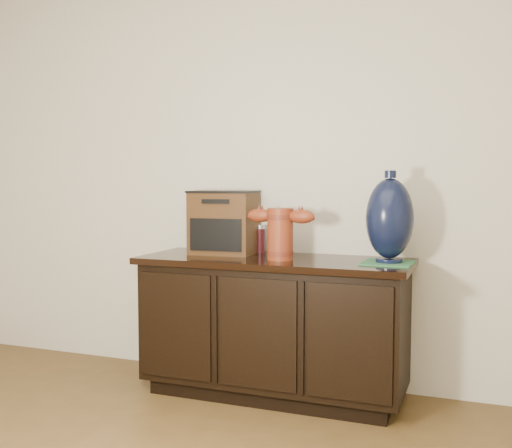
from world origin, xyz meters
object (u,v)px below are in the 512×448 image
at_px(sideboard, 274,325).
at_px(spray_can, 260,239).
at_px(lamp_base, 390,219).
at_px(tv_radio, 224,222).
at_px(terracotta_vessel, 280,231).

xyz_separation_m(sideboard, spray_can, (-0.16, 0.21, 0.45)).
relative_size(sideboard, lamp_base, 3.18).
xyz_separation_m(tv_radio, spray_can, (0.18, 0.12, -0.10)).
bearing_deg(spray_can, tv_radio, -144.86).
height_order(sideboard, spray_can, spray_can).
bearing_deg(terracotta_vessel, sideboard, 136.70).
bearing_deg(sideboard, lamp_base, -0.39).
distance_m(terracotta_vessel, lamp_base, 0.56).
xyz_separation_m(tv_radio, lamp_base, (0.95, -0.09, 0.05)).
bearing_deg(lamp_base, spray_can, 164.27).
bearing_deg(sideboard, tv_radio, 164.99).
xyz_separation_m(terracotta_vessel, spray_can, (-0.21, 0.27, -0.07)).
bearing_deg(lamp_base, tv_radio, 174.34).
height_order(lamp_base, spray_can, lamp_base).
xyz_separation_m(terracotta_vessel, tv_radio, (-0.39, 0.15, 0.03)).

